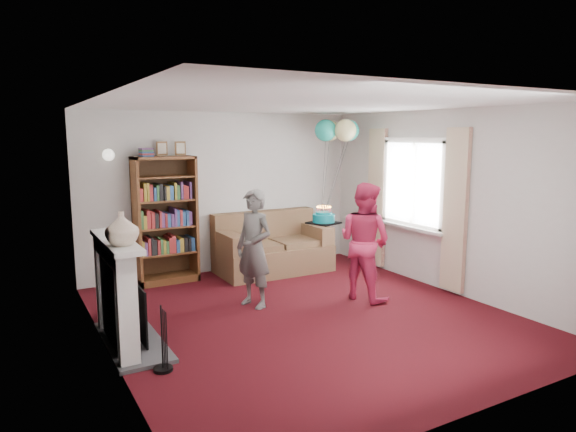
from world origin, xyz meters
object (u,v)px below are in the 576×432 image
bookcase (165,221)px  person_magenta (364,241)px  birthday_cake (324,218)px  sofa (271,249)px  person_striped (254,249)px

bookcase → person_magenta: size_ratio=1.33×
person_magenta → birthday_cake: person_magenta is taller
bookcase → sofa: size_ratio=1.17×
person_striped → birthday_cake: bearing=51.1°
bookcase → person_magenta: bookcase is taller
sofa → birthday_cake: bearing=-94.0°
bookcase → sofa: (1.64, -0.23, -0.56)m
sofa → bookcase: bearing=172.5°
person_striped → sofa: bearing=124.7°
sofa → person_magenta: 1.95m
sofa → birthday_cake: birthday_cake is taller
person_magenta → birthday_cake: (-0.54, 0.15, 0.33)m
sofa → person_magenta: (0.41, -1.86, 0.43)m
birthday_cake → sofa: bearing=85.5°
bookcase → person_magenta: (2.05, -2.08, -0.14)m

